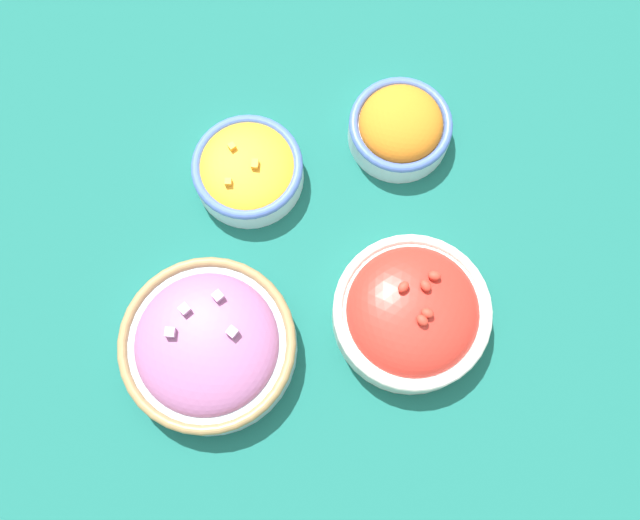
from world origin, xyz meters
The scene contains 5 objects.
ground_plane centered at (0.00, 0.00, 0.00)m, with size 3.00×3.00×0.00m, color #196056.
bowl_carrots centered at (-0.20, -0.06, 0.03)m, with size 0.13×0.13×0.07m.
bowl_red_onion centered at (0.17, -0.02, 0.03)m, with size 0.21×0.21×0.08m.
bowl_squash centered at (-0.02, -0.15, 0.03)m, with size 0.14×0.14×0.06m.
bowl_cherry_tomatoes centered at (-0.03, 0.12, 0.03)m, with size 0.19×0.19×0.08m.
Camera 1 is at (0.16, 0.16, 0.87)m, focal length 40.00 mm.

